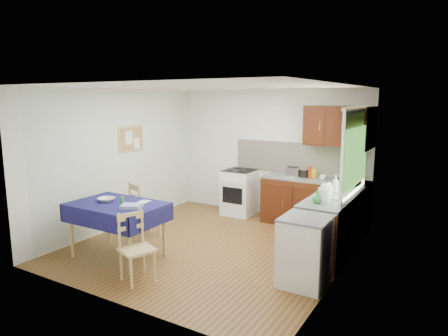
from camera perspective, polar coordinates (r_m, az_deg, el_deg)
The scene contains 33 objects.
floor at distance 6.50m, azimuth -1.53°, elevation -11.06°, with size 4.20×4.20×0.00m, color #503415.
ceiling at distance 6.08m, azimuth -1.64°, elevation 11.53°, with size 4.00×4.20×0.02m, color white.
wall_back at distance 8.00m, azimuth 6.46°, elevation 2.11°, with size 4.00×0.02×2.50m, color white.
wall_front at distance 4.57m, azimuth -15.80°, elevation -4.11°, with size 4.00×0.02×2.50m, color white.
wall_left at distance 7.42m, azimuth -14.77°, elevation 1.23°, with size 0.02×4.20×2.50m, color silver.
wall_right at distance 5.39m, azimuth 16.72°, elevation -2.04°, with size 0.02×4.20×2.50m, color white.
base_cabinets at distance 6.93m, azimuth 13.76°, elevation -6.28°, with size 1.90×2.30×0.86m.
worktop_back at distance 7.42m, azimuth 12.87°, elevation -1.60°, with size 1.90×0.60×0.04m, color slate.
worktop_right at distance 6.16m, azimuth 15.32°, elevation -4.04°, with size 0.60×1.70×0.04m, color slate.
worktop_corner at distance 7.25m, azimuth 17.76°, elevation -2.09°, with size 0.60×0.60×0.04m, color slate.
splashback at distance 7.75m, azimuth 10.79°, elevation 1.37°, with size 2.70×0.02×0.60m, color beige.
upper_cabinets at distance 7.16m, azimuth 16.80°, elevation 5.67°, with size 1.20×0.85×0.70m.
stove at distance 8.10m, azimuth 2.24°, elevation -3.44°, with size 0.60×0.61×0.92m.
window at distance 6.01m, azimuth 18.28°, elevation 2.94°, with size 0.04×1.48×1.26m.
fridge at distance 5.19m, azimuth 11.48°, elevation -11.60°, with size 0.58×0.60×0.89m.
corkboard at distance 7.57m, azimuth -13.12°, elevation 4.12°, with size 0.04×0.62×0.47m.
dining_table at distance 6.06m, azimuth -15.03°, elevation -5.85°, with size 1.36×0.92×0.82m.
chair_far at distance 6.87m, azimuth -11.57°, elevation -5.66°, with size 0.55×0.55×0.96m.
chair_near at distance 5.34m, azimuth -12.54°, elevation -10.69°, with size 0.51×0.51×0.89m.
toaster at distance 7.46m, azimuth 9.85°, elevation -0.57°, with size 0.25×0.16×0.20m.
sandwich_press at distance 7.54m, azimuth 10.94°, elevation -0.54°, with size 0.29×0.25×0.17m.
sauce_bottle at distance 7.34m, azimuth 12.18°, elevation -0.59°, with size 0.05×0.05×0.24m, color red.
yellow_packet at distance 7.50m, azimuth 12.64°, elevation -0.69°, with size 0.12×0.08×0.16m, color gold.
dish_rack at distance 6.06m, azimuth 14.60°, elevation -3.81°, with size 0.42×0.32×0.20m.
kettle at distance 5.69m, azimuth 14.11°, elevation -3.64°, with size 0.17×0.17×0.28m.
cup at distance 7.29m, azimuth 13.97°, elevation -1.30°, with size 0.12×0.12×0.09m, color silver.
soap_bottle_a at distance 6.32m, azimuth 15.64°, elevation -2.25°, with size 0.10×0.11×0.27m, color white.
soap_bottle_b at distance 6.66m, azimuth 16.55°, elevation -2.13°, with size 0.08×0.08×0.17m, color #1F4CB6.
soap_bottle_c at distance 5.65m, azimuth 13.17°, elevation -4.06°, with size 0.14×0.14×0.18m, color green.
plate_bowl at distance 6.17m, azimuth -16.47°, elevation -4.35°, with size 0.23×0.23×0.06m, color #EBE8C0.
book at distance 6.02m, azimuth -12.00°, elevation -4.71°, with size 0.15×0.20×0.02m, color white.
spice_jar at distance 6.00m, azimuth -14.35°, elevation -4.45°, with size 0.05×0.05×0.10m, color green.
tea_towel at distance 5.73m, azimuth -13.08°, elevation -5.34°, with size 0.28×0.22×0.05m, color navy.
Camera 1 is at (3.24, -5.14, 2.33)m, focal length 32.00 mm.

